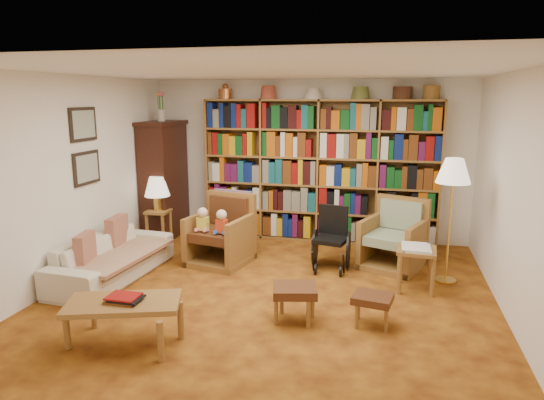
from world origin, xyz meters
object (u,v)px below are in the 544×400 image
(sofa, at_px, (113,258))
(footstool_a, at_px, (295,293))
(armchair_sage, at_px, (393,240))
(wheelchair, at_px, (332,240))
(side_table_papers, at_px, (416,256))
(footstool_b, at_px, (373,301))
(coffee_table, at_px, (124,306))
(armchair_leather, at_px, (222,234))
(floor_lamp, at_px, (453,176))
(side_table_lamp, at_px, (159,220))

(sofa, distance_m, footstool_a, 2.53)
(armchair_sage, height_order, footstool_a, armchair_sage)
(wheelchair, relative_size, side_table_papers, 1.54)
(footstool_b, bearing_deg, footstool_a, -173.92)
(footstool_b, bearing_deg, coffee_table, -157.43)
(footstool_a, xyz_separation_m, coffee_table, (-1.43, -0.83, 0.06))
(side_table_papers, bearing_deg, armchair_leather, 169.90)
(armchair_leather, distance_m, floor_lamp, 3.08)
(footstool_a, relative_size, footstool_b, 1.20)
(armchair_leather, relative_size, wheelchair, 1.15)
(sofa, relative_size, footstool_b, 4.31)
(armchair_leather, bearing_deg, side_table_papers, -10.10)
(side_table_papers, bearing_deg, armchair_sage, 107.89)
(armchair_leather, bearing_deg, footstool_b, -35.65)
(side_table_lamp, xyz_separation_m, coffee_table, (1.12, -2.94, -0.01))
(armchair_sage, distance_m, floor_lamp, 1.26)
(side_table_lamp, height_order, armchair_sage, armchair_sage)
(sofa, height_order, coffee_table, sofa)
(sofa, bearing_deg, side_table_lamp, 7.47)
(sofa, bearing_deg, wheelchair, -64.63)
(footstool_b, bearing_deg, sofa, 170.23)
(floor_lamp, height_order, side_table_papers, floor_lamp)
(footstool_b, bearing_deg, floor_lamp, 59.11)
(side_table_lamp, xyz_separation_m, floor_lamp, (4.15, -0.62, 0.95))
(armchair_sage, distance_m, footstool_b, 1.88)
(armchair_leather, height_order, coffee_table, armchair_leather)
(floor_lamp, bearing_deg, coffee_table, -142.66)
(floor_lamp, bearing_deg, footstool_a, -137.27)
(side_table_lamp, bearing_deg, footstool_b, -31.45)
(sofa, distance_m, side_table_lamp, 1.48)
(side_table_papers, bearing_deg, side_table_lamp, 165.46)
(sofa, bearing_deg, footstool_b, -96.18)
(footstool_a, distance_m, coffee_table, 1.65)
(armchair_leather, xyz_separation_m, wheelchair, (1.50, 0.10, -0.01))
(side_table_lamp, distance_m, coffee_table, 3.14)
(wheelchair, distance_m, side_table_papers, 1.19)
(sofa, xyz_separation_m, side_table_papers, (3.67, 0.49, 0.15))
(sofa, xyz_separation_m, side_table_lamp, (-0.10, 1.47, 0.11))
(sofa, bearing_deg, armchair_sage, -65.28)
(side_table_lamp, xyz_separation_m, wheelchair, (2.72, -0.43, -0.00))
(armchair_sage, relative_size, footstool_b, 2.35)
(side_table_lamp, bearing_deg, footstool_a, -39.65)
(side_table_papers, xyz_separation_m, coffee_table, (-2.65, -1.96, -0.05))
(sofa, xyz_separation_m, armchair_sage, (3.41, 1.32, 0.08))
(sofa, bearing_deg, coffee_table, -141.69)
(armchair_leather, relative_size, footstool_a, 1.87)
(side_table_lamp, bearing_deg, floor_lamp, -8.52)
(armchair_leather, height_order, footstool_a, armchair_leather)
(wheelchair, bearing_deg, footstool_a, -95.91)
(armchair_sage, relative_size, floor_lamp, 0.65)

